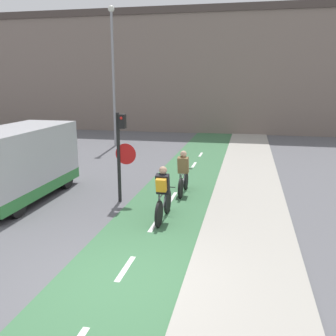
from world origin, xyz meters
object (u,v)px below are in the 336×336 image
at_px(cyclist_near, 163,195).
at_px(cyclist_far, 183,175).
at_px(traffic_light_pole, 121,147).
at_px(street_lamp_far, 113,64).
at_px(van, 19,165).

bearing_deg(cyclist_near, cyclist_far, 87.14).
distance_m(traffic_light_pole, street_lamp_far, 11.11).
height_order(traffic_light_pole, cyclist_near, traffic_light_pole).
xyz_separation_m(traffic_light_pole, van, (-3.36, -0.46, -0.63)).
relative_size(cyclist_near, van, 0.39).
relative_size(traffic_light_pole, van, 0.61).
xyz_separation_m(street_lamp_far, cyclist_near, (5.51, -11.34, -4.00)).
bearing_deg(van, cyclist_near, -9.89).
bearing_deg(traffic_light_pole, cyclist_far, 34.70).
xyz_separation_m(cyclist_far, van, (-5.14, -1.70, 0.49)).
xyz_separation_m(cyclist_near, cyclist_far, (0.13, 2.57, -0.05)).
bearing_deg(cyclist_near, street_lamp_far, 115.92).
bearing_deg(street_lamp_far, traffic_light_pole, -68.92).
distance_m(street_lamp_far, cyclist_near, 13.23).
distance_m(traffic_light_pole, cyclist_near, 2.38).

